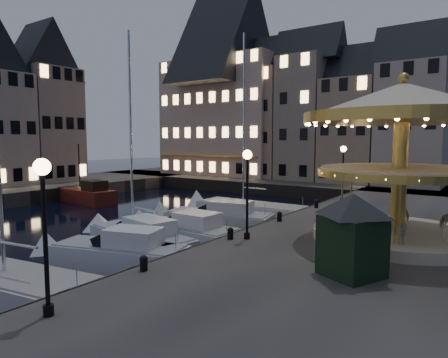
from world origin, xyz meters
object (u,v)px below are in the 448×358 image
Objects in this scene: bollard_d at (316,203)px; motorboat_b at (112,255)px; streetlamp_a at (44,214)px; bollard_c at (279,216)px; bollard_b at (230,233)px; motorboat_d at (182,233)px; motorboat_a at (7,288)px; ticket_kiosk at (353,221)px; motorboat_c at (136,238)px; motorboat_e at (213,219)px; streetlamp_c at (343,166)px; bollard_a at (144,262)px; motorboat_f at (247,211)px; red_fishing_boat at (87,196)px; streetlamp_b at (247,181)px; carousel at (402,131)px.

bollard_d is 0.08× the size of motorboat_b.
streetlamp_a is 7.32× the size of bollard_c.
bollard_b is 0.08× the size of motorboat_d.
motorboat_a is 3.92× the size of ticket_kiosk.
motorboat_c is 6.67m from motorboat_e.
motorboat_c is at bearing -112.79° from streetlamp_c.
bollard_a is 5.24m from motorboat_a.
motorboat_a is 1.72× the size of motorboat_b.
motorboat_f is at bearing 118.03° from bollard_b.
motorboat_a reaches higher than red_fishing_boat.
streetlamp_b reaches higher than bollard_a.
streetlamp_c is at bearing 15.43° from red_fishing_boat.
streetlamp_b is 1.29× the size of ticket_kiosk.
carousel is (28.03, -3.66, 5.62)m from red_fishing_boat.
carousel is at bearing 35.14° from motorboat_b.
bollard_b is at bearing -140.19° from streetlamp_b.
motorboat_d is 12.57m from carousel.
motorboat_b is 9.37m from motorboat_e.
bollard_d is 0.04× the size of motorboat_a.
streetlamp_b is at bearing -13.93° from motorboat_d.
red_fishing_boat is (-22.18, -6.12, -3.33)m from streetlamp_c.
streetlamp_c reaches higher than motorboat_e.
motorboat_f is (-6.19, 9.99, -3.49)m from streetlamp_b.
motorboat_a reaches higher than motorboat_d.
ticket_kiosk reaches higher than motorboat_d.
streetlamp_a is at bearing -65.64° from motorboat_d.
bollard_c is 13.90m from motorboat_a.
motorboat_d is (-4.50, -8.73, -0.96)m from bollard_d.
streetlamp_a is at bearing -86.39° from bollard_b.
motorboat_e is at bearing -6.83° from red_fishing_boat.
bollard_b is 9.03m from carousel.
bollard_a is at bearing -123.55° from carousel.
motorboat_f is (-5.59, -0.01, -1.07)m from bollard_d.
motorboat_c is 1.53× the size of motorboat_d.
motorboat_c is 18.17m from red_fishing_boat.
motorboat_c is 0.82× the size of motorboat_f.
bollard_c is 0.04× the size of motorboat_f.
bollard_b is 0.04× the size of motorboat_a.
streetlamp_b reaches higher than motorboat_d.
motorboat_a reaches higher than streetlamp_b.
red_fishing_boat is 2.14× the size of ticket_kiosk.
motorboat_a is at bearing -85.99° from motorboat_e.
bollard_a and bollard_d have the same top height.
motorboat_a is 18.67m from motorboat_f.
streetlamp_b is at bearing -90.00° from streetlamp_c.
motorboat_d is at bearing 114.36° from streetlamp_a.
motorboat_b and motorboat_e have the same top height.
bollard_c is at bearing 97.59° from streetlamp_b.
red_fishing_boat is at bearing 151.71° from motorboat_c.
bollard_a is at bearing -26.08° from motorboat_b.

